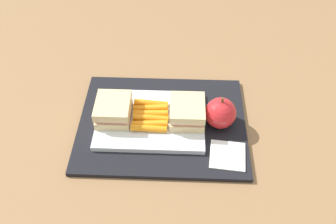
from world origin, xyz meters
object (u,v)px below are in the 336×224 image
food_tray (151,120)px  sandwich_half_left (113,110)px  carrot_sticks_bundle (150,116)px  paper_napkin (228,155)px  apple (220,114)px  sandwich_half_right (187,112)px

food_tray → sandwich_half_left: (-0.08, 0.00, 0.03)m
food_tray → carrot_sticks_bundle: size_ratio=2.65×
food_tray → carrot_sticks_bundle: 0.01m
food_tray → paper_napkin: (0.16, -0.09, -0.00)m
carrot_sticks_bundle → apple: 0.15m
sandwich_half_left → apple: 0.23m
carrot_sticks_bundle → apple: bearing=-1.1°
paper_napkin → sandwich_half_right: bearing=133.8°
food_tray → apple: (0.15, -0.00, 0.03)m
carrot_sticks_bundle → apple: apple is taller
sandwich_half_right → carrot_sticks_bundle: sandwich_half_right is taller
food_tray → apple: bearing=-1.0°
apple → paper_napkin: bearing=-81.4°
apple → sandwich_half_left: bearing=179.3°
sandwich_half_left → apple: (0.23, -0.00, -0.00)m
food_tray → sandwich_half_right: sandwich_half_right is taller
food_tray → apple: apple is taller
food_tray → sandwich_half_right: 0.08m
sandwich_half_left → sandwich_half_right: same height
paper_napkin → food_tray: bearing=151.9°
paper_napkin → sandwich_half_left: bearing=160.3°
sandwich_half_left → sandwich_half_right: bearing=0.0°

